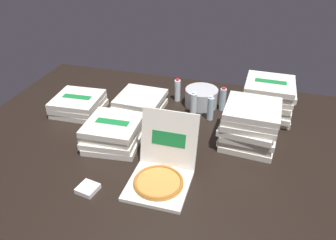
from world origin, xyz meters
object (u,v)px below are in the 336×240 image
(water_bottle_2, at_px, (193,104))
(pizza_stack_center_far, at_px, (113,133))
(pizza_stack_left_mid, at_px, (78,104))
(water_bottle_1, at_px, (177,90))
(ice_bucket, at_px, (201,97))
(napkin_pile, at_px, (88,189))
(pizza_stack_right_mid, at_px, (269,99))
(pizza_stack_right_far, at_px, (250,125))
(water_bottle_3, at_px, (210,108))
(pizza_stack_left_near, at_px, (140,102))
(open_pizza_box, at_px, (162,170))
(water_bottle_0, at_px, (223,99))

(water_bottle_2, bearing_deg, pizza_stack_center_far, -130.15)
(pizza_stack_left_mid, bearing_deg, water_bottle_1, 28.96)
(water_bottle_1, relative_size, water_bottle_2, 1.00)
(ice_bucket, relative_size, napkin_pile, 2.45)
(pizza_stack_right_mid, bearing_deg, pizza_stack_right_far, -104.40)
(pizza_stack_right_far, bearing_deg, pizza_stack_left_mid, 176.89)
(water_bottle_3, bearing_deg, pizza_stack_left_near, -179.14)
(open_pizza_box, distance_m, pizza_stack_left_mid, 1.21)
(ice_bucket, bearing_deg, water_bottle_0, -7.87)
(water_bottle_0, relative_size, water_bottle_3, 1.00)
(water_bottle_0, bearing_deg, water_bottle_1, 172.19)
(ice_bucket, xyz_separation_m, water_bottle_3, (0.12, -0.22, 0.02))
(pizza_stack_right_mid, distance_m, ice_bucket, 0.60)
(pizza_stack_left_mid, xyz_separation_m, water_bottle_1, (0.81, 0.45, 0.04))
(pizza_stack_right_mid, bearing_deg, ice_bucket, 178.28)
(pizza_stack_right_mid, bearing_deg, open_pizza_box, -121.03)
(pizza_stack_left_near, distance_m, water_bottle_1, 0.39)
(pizza_stack_left_mid, xyz_separation_m, ice_bucket, (1.05, 0.42, 0.01))
(pizza_stack_left_mid, distance_m, water_bottle_1, 0.93)
(water_bottle_0, xyz_separation_m, water_bottle_1, (-0.44, 0.06, 0.00))
(water_bottle_0, height_order, water_bottle_2, same)
(pizza_stack_center_far, distance_m, water_bottle_2, 0.78)
(pizza_stack_left_mid, bearing_deg, water_bottle_2, 12.53)
(pizza_stack_center_far, relative_size, ice_bucket, 1.49)
(pizza_stack_right_far, xyz_separation_m, water_bottle_3, (-0.35, 0.28, -0.06))
(open_pizza_box, distance_m, water_bottle_3, 0.89)
(pizza_stack_right_far, height_order, water_bottle_3, pizza_stack_right_far)
(water_bottle_2, xyz_separation_m, napkin_pile, (-0.45, -1.15, -0.09))
(pizza_stack_left_mid, xyz_separation_m, pizza_stack_right_mid, (1.65, 0.40, 0.09))
(pizza_stack_right_far, xyz_separation_m, water_bottle_1, (-0.71, 0.53, -0.06))
(pizza_stack_right_mid, distance_m, pizza_stack_right_far, 0.50)
(open_pizza_box, xyz_separation_m, water_bottle_2, (0.02, 0.90, 0.02))
(water_bottle_2, bearing_deg, water_bottle_3, -11.62)
(pizza_stack_left_mid, height_order, pizza_stack_center_far, pizza_stack_center_far)
(pizza_stack_center_far, bearing_deg, ice_bucket, 55.57)
(pizza_stack_right_mid, height_order, water_bottle_1, pizza_stack_right_mid)
(ice_bucket, bearing_deg, pizza_stack_left_near, -156.00)
(pizza_stack_left_mid, height_order, pizza_stack_left_near, pizza_stack_left_mid)
(pizza_stack_left_mid, relative_size, pizza_stack_right_mid, 0.96)
(water_bottle_1, bearing_deg, napkin_pile, -100.04)
(water_bottle_0, xyz_separation_m, water_bottle_2, (-0.24, -0.16, 0.00))
(open_pizza_box, relative_size, pizza_stack_right_mid, 1.16)
(pizza_stack_right_far, height_order, napkin_pile, pizza_stack_right_far)
(napkin_pile, bearing_deg, pizza_stack_left_near, 92.08)
(pizza_stack_left_near, xyz_separation_m, water_bottle_3, (0.65, 0.01, 0.04))
(pizza_stack_center_far, bearing_deg, pizza_stack_left_mid, 143.74)
(pizza_stack_right_mid, relative_size, napkin_pile, 3.57)
(pizza_stack_right_mid, height_order, ice_bucket, pizza_stack_right_mid)
(water_bottle_2, bearing_deg, pizza_stack_right_mid, 15.24)
(pizza_stack_left_mid, bearing_deg, napkin_pile, -58.25)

